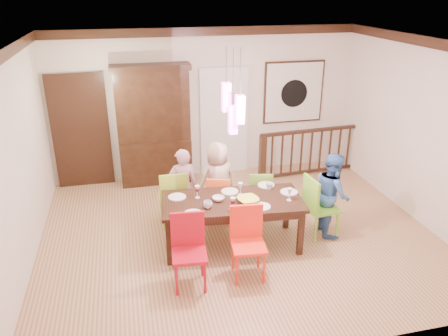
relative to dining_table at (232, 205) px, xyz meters
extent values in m
plane|color=#906446|center=(0.17, 0.29, -0.66)|extent=(6.00, 6.00, 0.00)
plane|color=white|center=(0.17, 0.29, 2.24)|extent=(6.00, 6.00, 0.00)
plane|color=beige|center=(0.17, 2.79, 0.79)|extent=(6.00, 0.00, 6.00)
plane|color=beige|center=(-2.83, 0.29, 0.79)|extent=(0.00, 5.00, 5.00)
plane|color=beige|center=(3.17, 0.29, 0.79)|extent=(0.00, 5.00, 5.00)
cube|color=black|center=(-2.23, 2.74, 0.39)|extent=(1.04, 0.07, 2.24)
cube|color=silver|center=(0.52, 2.75, 0.39)|extent=(0.97, 0.05, 2.22)
cube|color=black|center=(1.97, 2.76, 0.94)|extent=(1.25, 0.04, 1.25)
cube|color=silver|center=(1.97, 2.73, 0.94)|extent=(1.18, 0.02, 1.18)
cylinder|color=black|center=(1.97, 2.72, 0.92)|extent=(0.56, 0.01, 0.56)
cube|color=#F549C2|center=(-0.08, 0.05, 1.59)|extent=(0.11, 0.11, 0.38)
cylinder|color=black|center=(-0.08, 0.05, 2.01)|extent=(0.01, 0.01, 0.46)
cube|color=#F549C2|center=(0.08, -0.05, 1.44)|extent=(0.11, 0.11, 0.38)
cylinder|color=black|center=(0.08, -0.05, 1.93)|extent=(0.01, 0.01, 0.61)
cube|color=#F549C2|center=(0.00, 0.00, 1.29)|extent=(0.11, 0.11, 0.38)
cylinder|color=black|center=(0.00, 0.00, 1.86)|extent=(0.01, 0.01, 0.76)
cube|color=black|center=(0.00, 0.00, 0.06)|extent=(2.10, 1.11, 0.05)
cube|color=black|center=(-0.93, 0.38, -0.31)|extent=(0.09, 0.09, 0.70)
cube|color=black|center=(0.93, 0.38, -0.31)|extent=(0.09, 0.09, 0.70)
cube|color=black|center=(-0.93, -0.38, -0.31)|extent=(0.09, 0.09, 0.70)
cube|color=black|center=(0.93, -0.38, -0.31)|extent=(0.09, 0.09, 0.70)
cube|color=black|center=(0.00, 0.40, -0.01)|extent=(1.82, 0.21, 0.10)
cube|color=black|center=(0.00, -0.40, -0.01)|extent=(1.82, 0.21, 0.10)
cube|color=#A2CA31|center=(-0.77, 0.82, -0.20)|extent=(0.44, 0.44, 0.04)
cube|color=#A2CA31|center=(-0.77, 0.82, 0.06)|extent=(0.44, 0.05, 0.48)
cylinder|color=#A2CA31|center=(-0.95, 0.64, -0.44)|extent=(0.04, 0.04, 0.46)
cylinder|color=#A2CA31|center=(-0.60, 0.64, -0.44)|extent=(0.04, 0.04, 0.46)
cylinder|color=#A2CA31|center=(-0.95, 0.99, -0.44)|extent=(0.04, 0.04, 0.46)
cylinder|color=#A2CA31|center=(-0.60, 0.99, -0.44)|extent=(0.04, 0.04, 0.46)
cube|color=orange|center=(-0.04, 0.72, -0.26)|extent=(0.47, 0.47, 0.04)
cube|color=orange|center=(-0.04, 0.72, -0.03)|extent=(0.38, 0.14, 0.42)
cylinder|color=orange|center=(-0.20, 0.56, -0.46)|extent=(0.03, 0.03, 0.40)
cylinder|color=orange|center=(0.11, 0.56, -0.46)|extent=(0.03, 0.03, 0.40)
cylinder|color=orange|center=(-0.20, 0.87, -0.46)|extent=(0.03, 0.03, 0.40)
cylinder|color=orange|center=(0.11, 0.87, -0.46)|extent=(0.03, 0.03, 0.40)
cube|color=#6FAD34|center=(0.65, 0.75, -0.25)|extent=(0.45, 0.45, 0.04)
cube|color=#6FAD34|center=(0.65, 0.75, -0.03)|extent=(0.38, 0.11, 0.42)
cylinder|color=#6FAD34|center=(0.50, 0.59, -0.46)|extent=(0.03, 0.03, 0.40)
cylinder|color=#6FAD34|center=(0.81, 0.59, -0.46)|extent=(0.03, 0.03, 0.40)
cylinder|color=#6FAD34|center=(0.50, 0.90, -0.46)|extent=(0.03, 0.03, 0.40)
cylinder|color=#6FAD34|center=(0.81, 0.90, -0.46)|extent=(0.03, 0.03, 0.40)
cube|color=#B10C1C|center=(-0.76, -0.81, -0.19)|extent=(0.47, 0.47, 0.04)
cube|color=#B10C1C|center=(-0.76, -0.81, 0.07)|extent=(0.44, 0.08, 0.48)
cylinder|color=#B10C1C|center=(-0.94, -0.99, -0.43)|extent=(0.04, 0.04, 0.46)
cylinder|color=#B10C1C|center=(-0.58, -0.99, -0.43)|extent=(0.04, 0.04, 0.46)
cylinder|color=#B10C1C|center=(-0.94, -0.64, -0.43)|extent=(0.04, 0.04, 0.46)
cylinder|color=#B10C1C|center=(-0.58, -0.64, -0.43)|extent=(0.04, 0.04, 0.46)
cube|color=red|center=(0.02, -0.80, -0.19)|extent=(0.48, 0.48, 0.04)
cube|color=red|center=(0.02, -0.80, 0.07)|extent=(0.44, 0.09, 0.48)
cylinder|color=red|center=(-0.16, -0.97, -0.43)|extent=(0.04, 0.04, 0.46)
cylinder|color=red|center=(0.20, -0.97, -0.43)|extent=(0.04, 0.04, 0.46)
cylinder|color=red|center=(-0.16, -0.62, -0.43)|extent=(0.04, 0.04, 0.46)
cylinder|color=red|center=(0.20, -0.62, -0.43)|extent=(0.04, 0.04, 0.46)
cube|color=#6FC32B|center=(1.39, -0.05, -0.18)|extent=(0.49, 0.49, 0.04)
cube|color=#6FC32B|center=(1.39, -0.05, 0.09)|extent=(0.08, 0.45, 0.49)
cylinder|color=#6FC32B|center=(1.21, -0.24, -0.43)|extent=(0.04, 0.04, 0.47)
cylinder|color=#6FC32B|center=(1.57, -0.24, -0.43)|extent=(0.04, 0.04, 0.47)
cylinder|color=#6FC32B|center=(1.21, 0.13, -0.43)|extent=(0.04, 0.04, 0.47)
cylinder|color=#6FC32B|center=(1.57, 0.13, -0.43)|extent=(0.04, 0.04, 0.47)
cube|color=black|center=(-0.89, 2.57, -0.23)|extent=(1.35, 0.44, 0.87)
cube|color=black|center=(-0.89, 2.59, 0.89)|extent=(1.35, 0.40, 1.35)
cube|color=black|center=(-0.89, 2.78, 0.89)|extent=(1.16, 0.02, 1.16)
cube|color=black|center=(-0.89, 2.59, 1.58)|extent=(1.45, 0.44, 0.10)
cube|color=black|center=(1.16, 2.24, -0.20)|extent=(0.13, 0.13, 0.92)
cube|color=black|center=(3.27, 2.24, -0.20)|extent=(0.13, 0.13, 0.92)
cube|color=black|center=(2.22, 2.24, 0.27)|extent=(2.24, 0.23, 0.06)
cube|color=black|center=(2.22, 2.24, -0.61)|extent=(2.12, 0.21, 0.05)
imported|color=#D2A0AF|center=(-0.61, 0.81, -0.02)|extent=(0.48, 0.32, 1.29)
imported|color=beige|center=(-0.03, 0.88, 0.00)|extent=(0.73, 0.55, 1.33)
imported|color=#3E6CAE|center=(1.59, 0.04, -0.01)|extent=(0.59, 0.70, 1.31)
imported|color=#F7F246|center=(0.20, -0.13, 0.12)|extent=(0.35, 0.35, 0.07)
imported|color=white|center=(-0.20, 0.03, 0.12)|extent=(0.19, 0.19, 0.06)
imported|color=silver|center=(-0.39, -0.15, 0.14)|extent=(0.16, 0.16, 0.10)
imported|color=silver|center=(0.64, 0.23, 0.14)|extent=(0.14, 0.14, 0.10)
cylinder|color=white|center=(-0.77, 0.26, 0.09)|extent=(0.26, 0.26, 0.01)
cylinder|color=white|center=(0.03, 0.26, 0.09)|extent=(0.26, 0.26, 0.01)
cylinder|color=white|center=(0.63, 0.36, 0.09)|extent=(0.26, 0.26, 0.01)
cylinder|color=white|center=(-0.62, -0.29, 0.09)|extent=(0.26, 0.26, 0.01)
cylinder|color=white|center=(0.34, -0.30, 0.09)|extent=(0.26, 0.26, 0.01)
cylinder|color=white|center=(0.89, 0.05, 0.09)|extent=(0.26, 0.26, 0.01)
cube|color=#D83359|center=(-0.04, -0.33, 0.09)|extent=(0.18, 0.14, 0.01)
camera|label=1|loc=(-1.39, -5.44, 2.96)|focal=35.00mm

